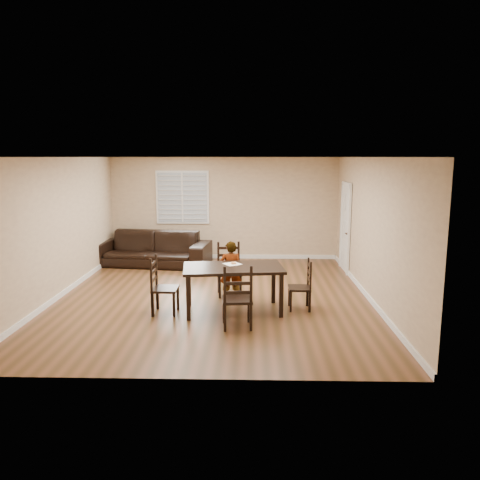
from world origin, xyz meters
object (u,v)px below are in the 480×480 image
Objects in this scene: chair_far at (238,301)px; donut at (234,263)px; chair_near at (229,270)px; chair_left at (158,288)px; dining_table at (233,271)px; sofa at (152,249)px; child at (231,271)px; chair_right at (306,287)px.

chair_far is 10.29× the size of donut.
chair_far is 1.17m from donut.
chair_left is (-1.17, -1.23, -0.01)m from chair_near.
chair_far reaches higher than dining_table.
sofa is at bearing 14.54° from chair_left.
dining_table is 1.13m from chair_near.
chair_near reaches higher than chair_left.
child is 0.40× the size of sofa.
chair_far is at bearing -84.44° from donut.
donut is 4.03m from sofa.
dining_table is 0.22m from donut.
chair_near is 0.36× the size of sofa.
chair_far reaches higher than chair_right.
dining_table is 1.75× the size of chair_far.
chair_near is at bearing -42.73° from chair_left.
chair_left is 1.12× the size of chair_right.
chair_near is 0.90× the size of child.
dining_table is 1.80× the size of chair_left.
donut is (-0.00, 0.20, 0.11)m from dining_table.
chair_right is 0.31× the size of sofa.
chair_near reaches higher than chair_right.
chair_near is at bearing -42.58° from sofa.
chair_right reaches higher than donut.
child is at bearing 99.66° from donut.
chair_left is (-1.30, -0.14, -0.26)m from dining_table.
chair_far is at bearing 92.73° from child.
chair_near reaches higher than donut.
dining_table is at bearing -83.03° from chair_left.
chair_right is at bearing -2.42° from donut.
chair_near is at bearing 90.08° from dining_table.
chair_far is 5.02m from sofa.
child is (1.23, 0.76, 0.12)m from chair_left.
chair_far reaches higher than chair_near.
donut is 0.04× the size of sofa.
chair_far is 1.58m from chair_right.
chair_right is (1.42, -0.95, -0.06)m from chair_near.
sofa is (-2.20, 3.35, -0.41)m from donut.
chair_left is 1.45m from child.
chair_near is (-0.13, 1.09, -0.25)m from dining_table.
chair_left reaches higher than chair_right.
chair_far is 1.61m from chair_left.
chair_right is 4.87m from sofa.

